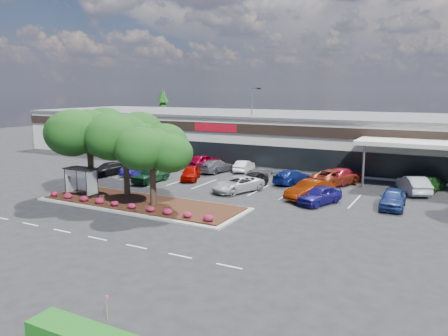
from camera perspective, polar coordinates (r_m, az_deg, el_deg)
The scene contains 31 objects.
ground at distance 32.99m, azimuth -12.37°, elevation -6.72°, with size 160.00×160.00×0.00m, color black.
retail_store at distance 61.70m, azimuth 8.39°, elevation 4.20°, with size 80.40×25.20×6.25m.
landscape_island at distance 37.15m, azimuth -10.75°, elevation -4.55°, with size 18.00×6.00×0.26m.
lane_markings at distance 41.24m, azimuth -3.12°, elevation -3.09°, with size 33.12×20.06×0.01m.
shrub_row at distance 35.50m, azimuth -12.89°, elevation -4.68°, with size 17.00×0.80×0.50m, color maroon, non-canonical shape.
bus_shelter at distance 39.58m, azimuth -18.04°, elevation -0.74°, with size 2.75×1.55×2.59m.
island_tree_west at distance 40.70m, azimuth -17.11°, elevation 2.31°, with size 7.20×7.20×7.89m, color #18360D, non-canonical shape.
island_tree_mid at distance 38.88m, azimuth -12.70°, elevation 1.74°, with size 6.60×6.60×7.32m, color #18360D, non-canonical shape.
island_tree_east at distance 35.30m, azimuth -9.33°, elevation 0.35°, with size 5.80×5.80×6.50m, color #18360D, non-canonical shape.
conifer_north_west at distance 86.46m, azimuth -7.96°, elevation 7.11°, with size 4.40×4.40×10.00m, color #18360D.
person_waiting at distance 40.97m, azimuth -19.46°, elevation -2.17°, with size 0.62×0.41×1.70m, color #594C47.
light_pole at distance 57.19m, azimuth 3.72°, elevation 5.04°, with size 1.43×0.50×9.84m.
survey_stake at distance 19.46m, azimuth -15.04°, elevation -16.85°, with size 0.08×0.14×1.13m.
car_0 at distance 50.71m, azimuth -14.90°, elevation -0.12°, with size 1.95×4.79×1.39m, color black.
car_1 at distance 50.28m, azimuth -11.33°, elevation 0.04°, with size 1.66×4.77×1.57m, color navy.
car_2 at distance 45.89m, azimuth -9.53°, elevation -0.83°, with size 1.92×4.77×1.62m, color #1D5129.
car_3 at distance 46.56m, azimuth -4.39°, elevation -0.66°, with size 1.73×4.29×1.46m, color #920600.
car_4 at distance 41.01m, azimuth 1.78°, elevation -2.11°, with size 2.43×5.26×1.46m, color #BEBEBE.
car_5 at distance 42.71m, azimuth 3.71°, elevation -1.58°, with size 1.82×4.52×1.54m, color black.
car_6 at distance 38.96m, azimuth 11.17°, elevation -2.81°, with size 1.76×5.05×1.66m, color #6F1E02.
car_7 at distance 37.47m, azimuth 12.40°, elevation -3.48°, with size 1.80×4.48×1.53m, color navy.
car_8 at distance 37.96m, azimuth 21.19°, elevation -3.73°, with size 1.86×4.62×1.58m, color navy.
car_9 at distance 55.11m, azimuth -5.77°, elevation 1.01°, with size 2.42×5.25×1.46m, color #184D15.
car_10 at distance 53.56m, azimuth -2.67°, elevation 0.92°, with size 2.02×5.01×1.71m, color maroon.
car_11 at distance 50.68m, azimuth -0.99°, elevation 0.25°, with size 2.05×5.03×1.46m, color #4F4D54.
car_12 at distance 51.09m, azimuth 2.65°, elevation 0.26°, with size 1.42×4.08×1.34m, color white.
car_13 at distance 45.14m, azimuth 8.84°, elevation -1.13°, with size 1.97×4.85×1.41m, color navy.
car_14 at distance 46.38m, azimuth 15.32°, elevation -0.95°, with size 2.23×5.49×1.59m, color maroon.
car_15 at distance 45.26m, azimuth 14.30°, elevation -1.18°, with size 2.64×5.72×1.59m, color maroon.
car_16 at distance 45.84m, azimuth 25.22°, elevation -1.79°, with size 2.02×4.97×1.44m, color #1D4A18.
car_17 at distance 43.95m, azimuth 23.52°, elevation -2.01°, with size 1.75×5.03×1.66m, color #ACB2B8.
Camera 1 is at (20.68, -23.90, 9.44)m, focal length 35.00 mm.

